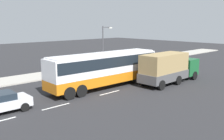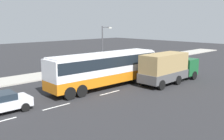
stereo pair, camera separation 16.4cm
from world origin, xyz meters
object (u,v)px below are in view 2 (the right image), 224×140
at_px(cargo_truck, 169,67).
at_px(pedestrian_at_crossing, 75,64).
at_px(street_lamp, 104,44).
at_px(car_silver_hatch, 0,103).
at_px(coach_bus, 105,66).
at_px(pedestrian_near_curb, 61,65).

xyz_separation_m(cargo_truck, pedestrian_at_crossing, (-3.63, 11.87, -0.57)).
xyz_separation_m(pedestrian_at_crossing, street_lamp, (4.09, -1.06, 2.39)).
bearing_deg(cargo_truck, street_lamp, 86.90).
bearing_deg(car_silver_hatch, coach_bus, 3.60).
relative_size(pedestrian_near_curb, pedestrian_at_crossing, 0.99).
relative_size(pedestrian_near_curb, street_lamp, 0.29).
distance_m(pedestrian_near_curb, street_lamp, 6.59).
distance_m(cargo_truck, pedestrian_near_curb, 13.29).
xyz_separation_m(coach_bus, cargo_truck, (6.08, -3.33, -0.42)).
xyz_separation_m(pedestrian_near_curb, pedestrian_at_crossing, (1.92, -0.20, 0.01)).
bearing_deg(pedestrian_near_curb, coach_bus, 65.93).
xyz_separation_m(coach_bus, car_silver_hatch, (-10.27, -0.27, -1.35)).
bearing_deg(pedestrian_at_crossing, street_lamp, -165.99).
xyz_separation_m(coach_bus, street_lamp, (6.54, 7.48, 1.39)).
height_order(cargo_truck, car_silver_hatch, cargo_truck).
relative_size(car_silver_hatch, street_lamp, 0.72).
bearing_deg(pedestrian_at_crossing, coach_bus, 102.45).
xyz_separation_m(pedestrian_near_curb, street_lamp, (6.00, -1.25, 2.41)).
distance_m(cargo_truck, street_lamp, 10.97).
height_order(coach_bus, car_silver_hatch, coach_bus).
bearing_deg(street_lamp, pedestrian_at_crossing, 165.53).
relative_size(coach_bus, cargo_truck, 1.50).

